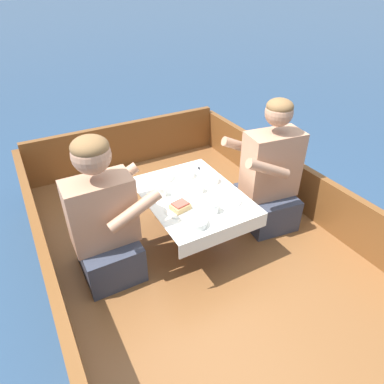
{
  "coord_description": "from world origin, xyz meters",
  "views": [
    {
      "loc": [
        -0.95,
        -1.65,
        1.99
      ],
      "look_at": [
        0.0,
        0.06,
        0.7
      ],
      "focal_mm": 32.0,
      "sensor_mm": 36.0,
      "label": 1
    }
  ],
  "objects_px": {
    "coffee_cup_port": "(162,191)",
    "coffee_cup_starboard": "(199,188)",
    "person_port": "(104,222)",
    "coffee_cup_center": "(213,207)",
    "person_starboard": "(269,178)",
    "sandwich": "(180,206)"
  },
  "relations": [
    {
      "from": "coffee_cup_port",
      "to": "coffee_cup_center",
      "type": "height_order",
      "value": "same"
    },
    {
      "from": "sandwich",
      "to": "coffee_cup_port",
      "type": "bearing_deg",
      "value": 98.49
    },
    {
      "from": "person_starboard",
      "to": "coffee_cup_port",
      "type": "distance_m",
      "value": 0.82
    },
    {
      "from": "sandwich",
      "to": "coffee_cup_center",
      "type": "bearing_deg",
      "value": -33.25
    },
    {
      "from": "coffee_cup_center",
      "to": "person_starboard",
      "type": "bearing_deg",
      "value": 15.47
    },
    {
      "from": "person_port",
      "to": "coffee_cup_center",
      "type": "distance_m",
      "value": 0.68
    },
    {
      "from": "sandwich",
      "to": "coffee_cup_center",
      "type": "xyz_separation_m",
      "value": [
        0.17,
        -0.11,
        0.0
      ]
    },
    {
      "from": "person_starboard",
      "to": "coffee_cup_starboard",
      "type": "xyz_separation_m",
      "value": [
        -0.56,
        0.08,
        0.04
      ]
    },
    {
      "from": "person_port",
      "to": "person_starboard",
      "type": "bearing_deg",
      "value": -3.43
    },
    {
      "from": "coffee_cup_port",
      "to": "coffee_cup_starboard",
      "type": "distance_m",
      "value": 0.26
    },
    {
      "from": "coffee_cup_starboard",
      "to": "sandwich",
      "type": "bearing_deg",
      "value": -149.2
    },
    {
      "from": "coffee_cup_starboard",
      "to": "coffee_cup_center",
      "type": "relative_size",
      "value": 0.9
    },
    {
      "from": "person_port",
      "to": "coffee_cup_port",
      "type": "xyz_separation_m",
      "value": [
        0.43,
        0.09,
        0.04
      ]
    },
    {
      "from": "person_port",
      "to": "sandwich",
      "type": "height_order",
      "value": "person_port"
    },
    {
      "from": "person_starboard",
      "to": "coffee_cup_starboard",
      "type": "distance_m",
      "value": 0.56
    },
    {
      "from": "sandwich",
      "to": "coffee_cup_starboard",
      "type": "bearing_deg",
      "value": 30.8
    },
    {
      "from": "coffee_cup_port",
      "to": "coffee_cup_starboard",
      "type": "xyz_separation_m",
      "value": [
        0.25,
        -0.08,
        -0.01
      ]
    },
    {
      "from": "person_port",
      "to": "person_starboard",
      "type": "relative_size",
      "value": 0.97
    },
    {
      "from": "coffee_cup_starboard",
      "to": "coffee_cup_center",
      "type": "distance_m",
      "value": 0.25
    },
    {
      "from": "sandwich",
      "to": "coffee_cup_center",
      "type": "height_order",
      "value": "coffee_cup_center"
    },
    {
      "from": "person_port",
      "to": "sandwich",
      "type": "bearing_deg",
      "value": -15.22
    },
    {
      "from": "coffee_cup_starboard",
      "to": "coffee_cup_center",
      "type": "height_order",
      "value": "coffee_cup_center"
    }
  ]
}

